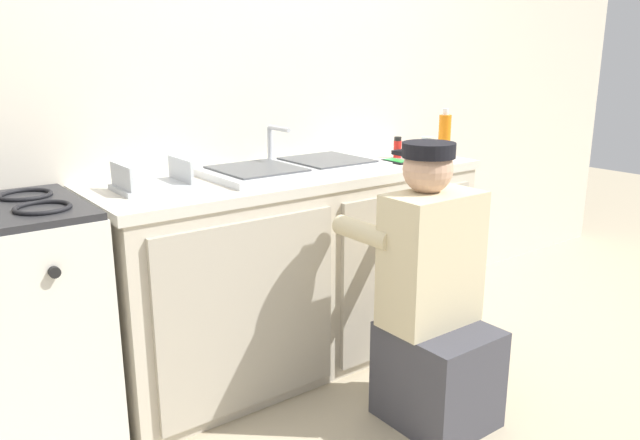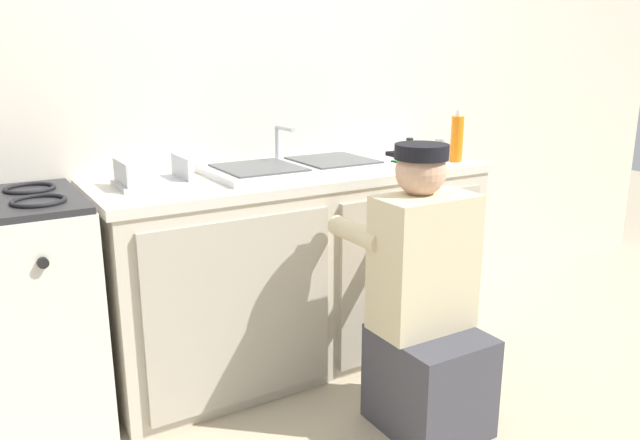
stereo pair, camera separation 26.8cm
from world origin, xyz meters
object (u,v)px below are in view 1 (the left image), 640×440
plumber_person (433,310)px  cell_phone (396,161)px  soap_bottle_orange (444,137)px  spice_bottle_red (397,147)px  stove_range (10,334)px  sink_double_basin (293,167)px  dish_rack_tray (153,183)px  water_glass (427,147)px

plumber_person → cell_phone: 0.87m
soap_bottle_orange → spice_bottle_red: soap_bottle_orange is taller
plumber_person → spice_bottle_red: bearing=56.1°
plumber_person → stove_range: bearing=151.6°
sink_double_basin → spice_bottle_red: bearing=0.0°
dish_rack_tray → plumber_person: bearing=-43.5°
water_glass → spice_bottle_red: 0.16m
sink_double_basin → spice_bottle_red: (0.64, 0.00, 0.03)m
plumber_person → soap_bottle_orange: size_ratio=4.42×
water_glass → cell_phone: 0.26m
sink_double_basin → water_glass: size_ratio=8.00×
stove_range → spice_bottle_red: size_ratio=8.93×
cell_phone → dish_rack_tray: bearing=174.2°
sink_double_basin → spice_bottle_red: sink_double_basin is taller
water_glass → soap_bottle_orange: size_ratio=0.40×
stove_range → soap_bottle_orange: 2.09m
sink_double_basin → stove_range: bearing=-179.9°
water_glass → dish_rack_tray: size_ratio=0.36×
cell_phone → spice_bottle_red: (0.11, 0.11, 0.04)m
sink_double_basin → plumber_person: plumber_person is taller
stove_range → cell_phone: size_ratio=6.70×
cell_phone → spice_bottle_red: spice_bottle_red is taller
stove_range → spice_bottle_red: spice_bottle_red is taller
sink_double_basin → cell_phone: 0.54m
soap_bottle_orange → cell_phone: size_ratio=1.79×
plumber_person → soap_bottle_orange: (0.64, 0.56, 0.56)m
sink_double_basin → plumber_person: (0.14, -0.74, -0.47)m
dish_rack_tray → spice_bottle_red: bearing=-0.6°
stove_range → spice_bottle_red: 1.93m
stove_range → spice_bottle_red: bearing=0.1°
water_glass → cell_phone: size_ratio=0.71×
stove_range → soap_bottle_orange: size_ratio=3.75×
plumber_person → spice_bottle_red: 1.02m
stove_range → water_glass: size_ratio=9.37×
stove_range → dish_rack_tray: bearing=1.6°
stove_range → cell_phone: 1.81m
stove_range → plumber_person: bearing=-28.4°
soap_bottle_orange → plumber_person: bearing=-138.9°
plumber_person → dish_rack_tray: 1.19m
plumber_person → cell_phone: (0.39, 0.63, 0.46)m
cell_phone → water_glass: bearing=9.5°
sink_double_basin → stove_range: (-1.22, -0.00, -0.47)m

